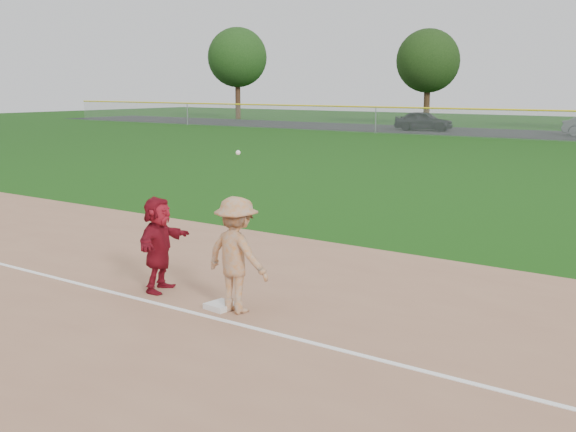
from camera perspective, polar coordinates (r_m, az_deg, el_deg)
The scene contains 8 objects.
ground at distance 12.28m, azimuth -4.19°, elevation -6.99°, with size 160.00×160.00×0.00m, color #14430D.
foul_line at distance 11.71m, azimuth -6.76°, elevation -7.79°, with size 60.00×0.10×0.01m, color white.
first_base at distance 12.01m, azimuth -5.32°, elevation -7.08°, with size 0.42×0.42×0.09m, color silver.
base_runner at distance 12.98m, azimuth -10.19°, elevation -2.19°, with size 1.58×0.50×1.71m, color maroon.
car_left at distance 59.94m, azimuth 10.69°, elevation 7.40°, with size 1.87×4.64×1.58m, color black.
first_base_play at distance 11.62m, azimuth -4.07°, elevation -3.08°, with size 1.25×0.76×2.59m.
tree_0 at distance 79.90m, azimuth -4.02°, elevation 12.39°, with size 6.40×6.40×9.81m.
tree_1 at distance 68.66m, azimuth 11.01°, elevation 11.94°, with size 5.80×5.80×8.75m.
Camera 1 is at (7.65, -8.89, 3.64)m, focal length 45.00 mm.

